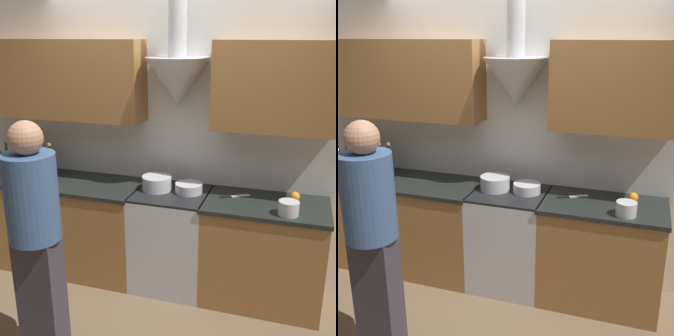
% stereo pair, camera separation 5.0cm
% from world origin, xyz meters
% --- Properties ---
extents(ground_plane, '(12.00, 12.00, 0.00)m').
position_xyz_m(ground_plane, '(0.00, 0.00, 0.00)').
color(ground_plane, brown).
extents(wall_back, '(8.40, 0.54, 2.60)m').
position_xyz_m(wall_back, '(-0.11, 0.60, 1.48)').
color(wall_back, white).
rests_on(wall_back, ground_plane).
extents(counter_left, '(1.62, 0.62, 0.89)m').
position_xyz_m(counter_left, '(-1.11, 0.33, 0.45)').
color(counter_left, '#9E6B38').
rests_on(counter_left, ground_plane).
extents(counter_right, '(1.00, 0.62, 0.89)m').
position_xyz_m(counter_right, '(0.80, 0.33, 0.45)').
color(counter_right, '#9E6B38').
rests_on(counter_right, ground_plane).
extents(stove_range, '(0.63, 0.60, 0.89)m').
position_xyz_m(stove_range, '(0.00, 0.33, 0.45)').
color(stove_range, silver).
rests_on(stove_range, ground_plane).
extents(wine_bottle_2, '(0.07, 0.07, 0.33)m').
position_xyz_m(wine_bottle_2, '(-1.66, 0.33, 1.02)').
color(wine_bottle_2, black).
rests_on(wine_bottle_2, counter_left).
extents(wine_bottle_3, '(0.07, 0.07, 0.32)m').
position_xyz_m(wine_bottle_3, '(-1.57, 0.32, 1.02)').
color(wine_bottle_3, black).
rests_on(wine_bottle_3, counter_left).
extents(wine_bottle_4, '(0.08, 0.08, 0.34)m').
position_xyz_m(wine_bottle_4, '(-1.47, 0.33, 1.03)').
color(wine_bottle_4, black).
rests_on(wine_bottle_4, counter_left).
extents(wine_bottle_5, '(0.08, 0.08, 0.33)m').
position_xyz_m(wine_bottle_5, '(-1.38, 0.34, 1.02)').
color(wine_bottle_5, black).
rests_on(wine_bottle_5, counter_left).
extents(wine_bottle_6, '(0.07, 0.07, 0.33)m').
position_xyz_m(wine_bottle_6, '(-1.29, 0.35, 1.02)').
color(wine_bottle_6, black).
rests_on(wine_bottle_6, counter_left).
extents(wine_bottle_7, '(0.07, 0.07, 0.34)m').
position_xyz_m(wine_bottle_7, '(-1.18, 0.34, 1.02)').
color(wine_bottle_7, black).
rests_on(wine_bottle_7, counter_left).
extents(stock_pot, '(0.26, 0.26, 0.12)m').
position_xyz_m(stock_pot, '(-0.14, 0.35, 0.95)').
color(stock_pot, silver).
rests_on(stock_pot, stove_range).
extents(mixing_bowl, '(0.23, 0.23, 0.08)m').
position_xyz_m(mixing_bowl, '(0.14, 0.37, 0.93)').
color(mixing_bowl, silver).
rests_on(mixing_bowl, stove_range).
extents(orange_fruit, '(0.08, 0.08, 0.08)m').
position_xyz_m(orange_fruit, '(1.02, 0.43, 0.93)').
color(orange_fruit, orange).
rests_on(orange_fruit, counter_right).
extents(saucepan, '(0.15, 0.15, 0.11)m').
position_xyz_m(saucepan, '(0.98, 0.14, 0.94)').
color(saucepan, silver).
rests_on(saucepan, counter_right).
extents(chefs_knife, '(0.24, 0.15, 0.01)m').
position_xyz_m(chefs_knife, '(0.54, 0.39, 0.89)').
color(chefs_knife, silver).
rests_on(chefs_knife, counter_right).
extents(person_foreground_left, '(0.33, 0.33, 1.70)m').
position_xyz_m(person_foreground_left, '(-0.56, -0.83, 0.95)').
color(person_foreground_left, '#38333D').
rests_on(person_foreground_left, ground_plane).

